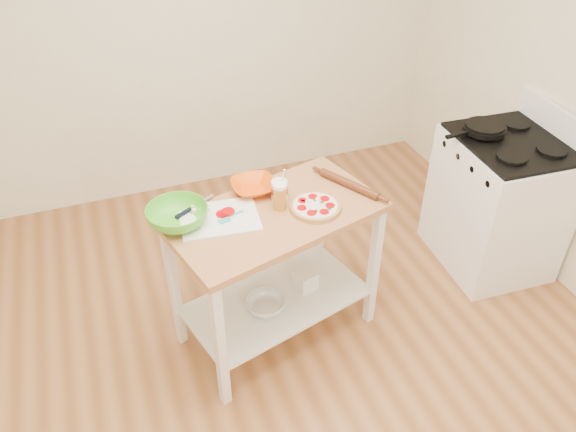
% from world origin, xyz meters
% --- Properties ---
extents(room_shell, '(4.04, 4.54, 2.74)m').
position_xyz_m(room_shell, '(0.00, 0.00, 1.35)').
color(room_shell, '#AA6D3F').
rests_on(room_shell, ground).
extents(prep_island, '(1.24, 0.88, 0.90)m').
position_xyz_m(prep_island, '(0.05, 0.43, 0.65)').
color(prep_island, '#B67B4A').
rests_on(prep_island, ground).
extents(gas_stove, '(0.69, 0.79, 1.11)m').
position_xyz_m(gas_stove, '(1.67, 0.56, 0.47)').
color(gas_stove, white).
rests_on(gas_stove, ground).
extents(skillet, '(0.43, 0.27, 0.03)m').
position_xyz_m(skillet, '(1.55, 0.71, 0.97)').
color(skillet, black).
rests_on(skillet, gas_stove).
extents(pizza, '(0.27, 0.27, 0.04)m').
position_xyz_m(pizza, '(0.26, 0.38, 0.92)').
color(pizza, tan).
rests_on(pizza, prep_island).
extents(cutting_board, '(0.43, 0.34, 0.04)m').
position_xyz_m(cutting_board, '(-0.24, 0.47, 0.91)').
color(cutting_board, white).
rests_on(cutting_board, prep_island).
extents(spatula, '(0.15, 0.08, 0.01)m').
position_xyz_m(spatula, '(-0.19, 0.45, 0.92)').
color(spatula, '#3AABB1').
rests_on(spatula, cutting_board).
extents(knife, '(0.24, 0.16, 0.01)m').
position_xyz_m(knife, '(-0.37, 0.58, 0.92)').
color(knife, silver).
rests_on(knife, cutting_board).
extents(orange_bowl, '(0.25, 0.25, 0.06)m').
position_xyz_m(orange_bowl, '(0.00, 0.65, 0.93)').
color(orange_bowl, '#F15208').
rests_on(orange_bowl, prep_island).
extents(green_bowl, '(0.34, 0.34, 0.10)m').
position_xyz_m(green_bowl, '(-0.45, 0.50, 0.95)').
color(green_bowl, '#4FB92A').
rests_on(green_bowl, prep_island).
extents(beer_pint, '(0.07, 0.07, 0.15)m').
position_xyz_m(beer_pint, '(0.09, 0.45, 0.98)').
color(beer_pint, '#AD7724').
rests_on(beer_pint, prep_island).
extents(yogurt_tub, '(0.09, 0.09, 0.19)m').
position_xyz_m(yogurt_tub, '(0.12, 0.54, 0.95)').
color(yogurt_tub, white).
rests_on(yogurt_tub, prep_island).
extents(rolling_pin, '(0.22, 0.36, 0.05)m').
position_xyz_m(rolling_pin, '(0.51, 0.50, 0.92)').
color(rolling_pin, '#622F16').
rests_on(rolling_pin, prep_island).
extents(shelf_glass_bowl, '(0.31, 0.31, 0.07)m').
position_xyz_m(shelf_glass_bowl, '(-0.04, 0.37, 0.30)').
color(shelf_glass_bowl, silver).
rests_on(shelf_glass_bowl, prep_island).
extents(shelf_bin, '(0.15, 0.15, 0.12)m').
position_xyz_m(shelf_bin, '(0.25, 0.46, 0.32)').
color(shelf_bin, white).
rests_on(shelf_bin, prep_island).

